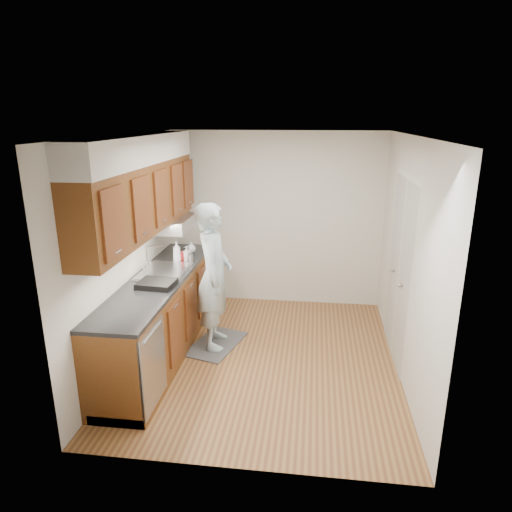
{
  "coord_description": "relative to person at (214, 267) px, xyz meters",
  "views": [
    {
      "loc": [
        0.51,
        -4.67,
        2.69
      ],
      "look_at": [
        -0.12,
        0.25,
        1.16
      ],
      "focal_mm": 32.0,
      "sensor_mm": 36.0,
      "label": 1
    }
  ],
  "objects": [
    {
      "name": "steel_can",
      "position": [
        -0.37,
        0.33,
        -0.01
      ],
      "size": [
        0.07,
        0.07,
        0.11
      ],
      "primitive_type": "cylinder",
      "rotation": [
        0.0,
        0.0,
        -0.18
      ],
      "color": "#A5A5AA",
      "rests_on": "counter"
    },
    {
      "name": "floor_mat",
      "position": [
        0.0,
        0.0,
        -1.0
      ],
      "size": [
        0.7,
        0.94,
        0.02
      ],
      "primitive_type": "cube",
      "rotation": [
        0.0,
        0.0,
        -0.27
      ],
      "color": "#5E5E60",
      "rests_on": "floor"
    },
    {
      "name": "soap_bottle_b",
      "position": [
        -0.44,
        0.4,
        0.03
      ],
      "size": [
        0.11,
        0.11,
        0.19
      ],
      "primitive_type": "imported",
      "rotation": [
        0.0,
        0.0,
        -0.38
      ],
      "color": "silver",
      "rests_on": "counter"
    },
    {
      "name": "wall_left",
      "position": [
        -0.89,
        -0.25,
        0.25
      ],
      "size": [
        0.02,
        3.5,
        2.5
      ],
      "primitive_type": "cube",
      "color": "silver",
      "rests_on": "floor"
    },
    {
      "name": "soap_bottle_c",
      "position": [
        -0.47,
        0.74,
        0.02
      ],
      "size": [
        0.17,
        0.17,
        0.16
      ],
      "primitive_type": "imported",
      "rotation": [
        0.0,
        0.0,
        0.93
      ],
      "color": "silver",
      "rests_on": "counter"
    },
    {
      "name": "soda_can",
      "position": [
        -0.49,
        0.37,
        -0.0
      ],
      "size": [
        0.07,
        0.07,
        0.12
      ],
      "primitive_type": "cylinder",
      "rotation": [
        0.0,
        0.0,
        -0.0
      ],
      "color": "red",
      "rests_on": "counter"
    },
    {
      "name": "floor",
      "position": [
        0.61,
        -0.25,
        -1.0
      ],
      "size": [
        3.5,
        3.5,
        0.0
      ],
      "primitive_type": "plane",
      "color": "olive",
      "rests_on": "ground"
    },
    {
      "name": "soap_bottle_a",
      "position": [
        -0.54,
        0.34,
        0.07
      ],
      "size": [
        0.13,
        0.13,
        0.27
      ],
      "primitive_type": "imported",
      "rotation": [
        0.0,
        0.0,
        0.27
      ],
      "color": "silver",
      "rests_on": "counter"
    },
    {
      "name": "counter",
      "position": [
        -0.59,
        -0.26,
        -0.52
      ],
      "size": [
        0.64,
        2.8,
        1.3
      ],
      "color": "brown",
      "rests_on": "floor"
    },
    {
      "name": "dish_rack",
      "position": [
        -0.51,
        -0.53,
        -0.04
      ],
      "size": [
        0.4,
        0.35,
        0.06
      ],
      "primitive_type": "cube",
      "rotation": [
        0.0,
        0.0,
        -0.08
      ],
      "color": "black",
      "rests_on": "counter"
    },
    {
      "name": "upper_cabinets",
      "position": [
        -0.72,
        -0.21,
        0.94
      ],
      "size": [
        0.47,
        2.8,
        1.21
      ],
      "color": "brown",
      "rests_on": "wall_left"
    },
    {
      "name": "person",
      "position": [
        0.0,
        0.0,
        0.0
      ],
      "size": [
        0.54,
        0.74,
        1.98
      ],
      "primitive_type": "imported",
      "rotation": [
        0.0,
        0.0,
        1.68
      ],
      "color": "#AAC4D0",
      "rests_on": "floor_mat"
    },
    {
      "name": "wall_right",
      "position": [
        2.11,
        -0.25,
        0.25
      ],
      "size": [
        0.02,
        3.5,
        2.5
      ],
      "primitive_type": "cube",
      "color": "silver",
      "rests_on": "floor"
    },
    {
      "name": "wall_back",
      "position": [
        0.61,
        1.5,
        0.25
      ],
      "size": [
        3.0,
        0.02,
        2.5
      ],
      "primitive_type": "cube",
      "color": "silver",
      "rests_on": "floor"
    },
    {
      "name": "closet_door",
      "position": [
        2.1,
        0.05,
        0.02
      ],
      "size": [
        0.02,
        1.22,
        2.05
      ],
      "primitive_type": "cube",
      "color": "silver",
      "rests_on": "wall_right"
    },
    {
      "name": "ceiling",
      "position": [
        0.61,
        -0.25,
        1.5
      ],
      "size": [
        3.5,
        3.5,
        0.0
      ],
      "primitive_type": "plane",
      "rotation": [
        3.14,
        0.0,
        0.0
      ],
      "color": "white",
      "rests_on": "wall_left"
    }
  ]
}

